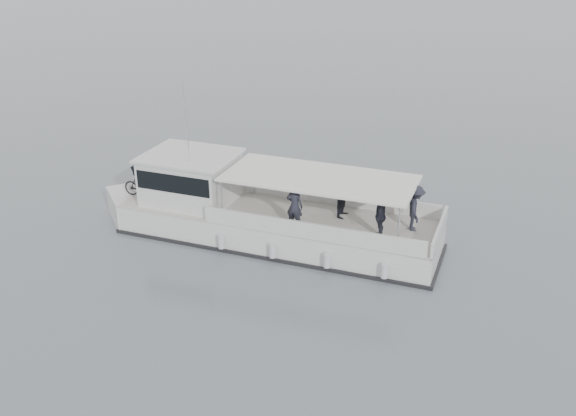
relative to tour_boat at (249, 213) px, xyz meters
The scene contains 2 objects.
ground 5.33m from the tour_boat, ahead, with size 1400.00×1400.00×0.00m, color #545D63.
tour_boat is the anchor object (origin of this frame).
Camera 1 is at (9.00, -19.79, 12.28)m, focal length 40.00 mm.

